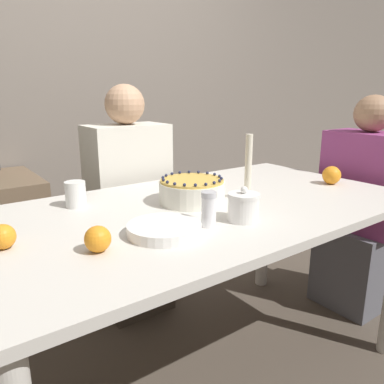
{
  "coord_description": "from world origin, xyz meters",
  "views": [
    {
      "loc": [
        -0.83,
        -1.06,
        1.16
      ],
      "look_at": [
        -0.02,
        0.05,
        0.79
      ],
      "focal_mm": 35.0,
      "sensor_mm": 36.0,
      "label": 1
    }
  ],
  "objects_px": {
    "candle": "(248,173)",
    "person_man_blue_shirt": "(130,217)",
    "sugar_shaker": "(209,209)",
    "sugar_bowl": "(244,207)",
    "cake": "(192,191)",
    "person_woman_floral": "(360,220)"
  },
  "relations": [
    {
      "from": "person_man_blue_shirt",
      "to": "candle",
      "type": "bearing_deg",
      "value": 104.5
    },
    {
      "from": "sugar_bowl",
      "to": "person_woman_floral",
      "type": "distance_m",
      "value": 1.09
    },
    {
      "from": "candle",
      "to": "cake",
      "type": "bearing_deg",
      "value": 156.76
    },
    {
      "from": "cake",
      "to": "person_woman_floral",
      "type": "height_order",
      "value": "person_woman_floral"
    },
    {
      "from": "cake",
      "to": "candle",
      "type": "xyz_separation_m",
      "value": [
        0.21,
        -0.09,
        0.06
      ]
    },
    {
      "from": "person_man_blue_shirt",
      "to": "sugar_bowl",
      "type": "bearing_deg",
      "value": 88.87
    },
    {
      "from": "sugar_shaker",
      "to": "candle",
      "type": "height_order",
      "value": "candle"
    },
    {
      "from": "sugar_shaker",
      "to": "candle",
      "type": "bearing_deg",
      "value": 25.87
    },
    {
      "from": "sugar_bowl",
      "to": "sugar_shaker",
      "type": "xyz_separation_m",
      "value": [
        -0.13,
        0.03,
        0.01
      ]
    },
    {
      "from": "sugar_bowl",
      "to": "candle",
      "type": "bearing_deg",
      "value": 42.84
    },
    {
      "from": "sugar_shaker",
      "to": "person_man_blue_shirt",
      "type": "xyz_separation_m",
      "value": [
        0.14,
        0.84,
        -0.29
      ]
    },
    {
      "from": "cake",
      "to": "candle",
      "type": "bearing_deg",
      "value": -23.24
    },
    {
      "from": "cake",
      "to": "person_woman_floral",
      "type": "distance_m",
      "value": 1.09
    },
    {
      "from": "sugar_shaker",
      "to": "candle",
      "type": "distance_m",
      "value": 0.36
    },
    {
      "from": "candle",
      "to": "sugar_shaker",
      "type": "bearing_deg",
      "value": -154.13
    },
    {
      "from": "sugar_shaker",
      "to": "person_man_blue_shirt",
      "type": "bearing_deg",
      "value": 80.39
    },
    {
      "from": "candle",
      "to": "person_man_blue_shirt",
      "type": "relative_size",
      "value": 0.21
    },
    {
      "from": "cake",
      "to": "sugar_shaker",
      "type": "height_order",
      "value": "sugar_shaker"
    },
    {
      "from": "sugar_bowl",
      "to": "candle",
      "type": "height_order",
      "value": "candle"
    },
    {
      "from": "cake",
      "to": "sugar_shaker",
      "type": "xyz_separation_m",
      "value": [
        -0.11,
        -0.24,
        0.01
      ]
    },
    {
      "from": "sugar_shaker",
      "to": "candle",
      "type": "xyz_separation_m",
      "value": [
        0.32,
        0.16,
        0.05
      ]
    },
    {
      "from": "sugar_bowl",
      "to": "person_woman_floral",
      "type": "xyz_separation_m",
      "value": [
        1.03,
        0.16,
        -0.3
      ]
    }
  ]
}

